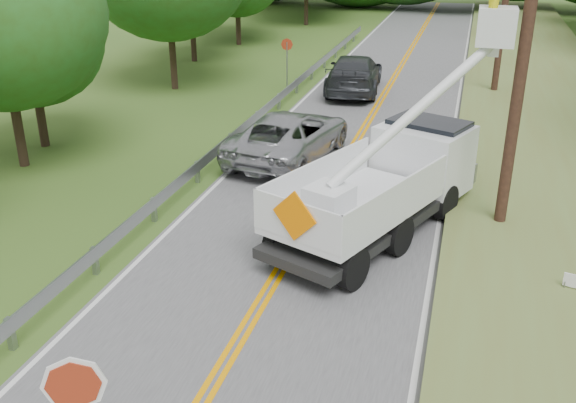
# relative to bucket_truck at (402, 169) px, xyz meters

# --- Properties ---
(road) EXTENTS (7.20, 96.00, 0.03)m
(road) POSITION_rel_bucket_truck_xyz_m (-2.37, 5.24, -1.56)
(road) COLOR #4E4D50
(road) RESTS_ON ground
(guardrail) EXTENTS (0.18, 48.00, 0.77)m
(guardrail) POSITION_rel_bucket_truck_xyz_m (-6.39, 6.14, -1.02)
(guardrail) COLOR gray
(guardrail) RESTS_ON ground
(tall_grass_verge) EXTENTS (7.00, 96.00, 0.30)m
(tall_grass_verge) POSITION_rel_bucket_truck_xyz_m (4.73, 5.24, -1.42)
(tall_grass_verge) COLOR olive
(tall_grass_verge) RESTS_ON ground
(bucket_truck) EXTENTS (5.31, 7.43, 6.91)m
(bucket_truck) POSITION_rel_bucket_truck_xyz_m (0.00, 0.00, 0.00)
(bucket_truck) COLOR black
(bucket_truck) RESTS_ON road
(suv_silver) EXTENTS (3.53, 6.26, 1.65)m
(suv_silver) POSITION_rel_bucket_truck_xyz_m (-4.27, 4.16, -0.73)
(suv_silver) COLOR #A3A4AA
(suv_silver) RESTS_ON road
(suv_darkgrey) EXTENTS (2.96, 6.19, 1.74)m
(suv_darkgrey) POSITION_rel_bucket_truck_xyz_m (-3.88, 14.20, -0.68)
(suv_darkgrey) COLOR #323439
(suv_darkgrey) RESTS_ON road
(stop_sign_permanent) EXTENTS (0.56, 0.09, 2.62)m
(stop_sign_permanent) POSITION_rel_bucket_truck_xyz_m (-6.86, 12.91, 0.18)
(stop_sign_permanent) COLOR gray
(stop_sign_permanent) RESTS_ON ground
(yard_sign) EXTENTS (0.44, 0.14, 0.64)m
(yard_sign) POSITION_rel_bucket_truck_xyz_m (4.09, -2.98, -1.11)
(yard_sign) COLOR white
(yard_sign) RESTS_ON ground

